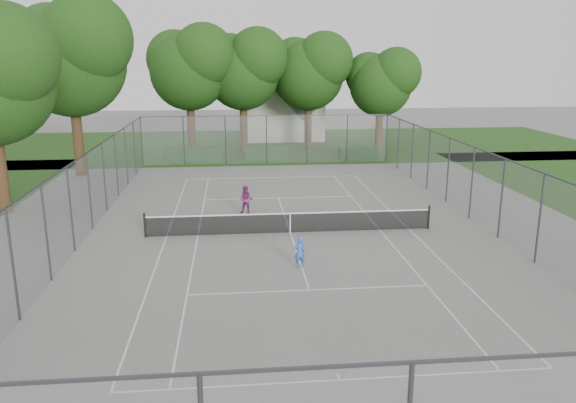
{
  "coord_description": "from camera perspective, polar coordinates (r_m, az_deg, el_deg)",
  "views": [
    {
      "loc": [
        -2.46,
        -23.92,
        7.72
      ],
      "look_at": [
        0.0,
        1.0,
        1.2
      ],
      "focal_mm": 35.0,
      "sensor_mm": 36.0,
      "label": 1
    }
  ],
  "objects": [
    {
      "name": "woman_player",
      "position": [
        28.18,
        -4.27,
        0.16
      ],
      "size": [
        0.83,
        0.73,
        1.43
      ],
      "primitive_type": "imported",
      "rotation": [
        0.0,
        0.0,
        -0.3
      ],
      "color": "#7D2968",
      "rests_on": "ground"
    },
    {
      "name": "hedge_left",
      "position": [
        43.01,
        -9.54,
        4.75
      ],
      "size": [
        4.12,
        1.23,
        1.03
      ],
      "primitive_type": "cube",
      "color": "#154014",
      "rests_on": "ground"
    },
    {
      "name": "tree_far_right",
      "position": [
        47.57,
        9.53,
        12.07
      ],
      "size": [
        5.86,
        5.35,
        8.43
      ],
      "color": "#3B2515",
      "rests_on": "ground"
    },
    {
      "name": "perimeter_fence",
      "position": [
        24.77,
        0.23,
        0.78
      ],
      "size": [
        18.08,
        34.08,
        3.52
      ],
      "color": "#38383D",
      "rests_on": "ground"
    },
    {
      "name": "hedge_right",
      "position": [
        44.02,
        7.09,
        4.97
      ],
      "size": [
        2.95,
        1.08,
        0.88
      ],
      "primitive_type": "cube",
      "color": "#154014",
      "rests_on": "ground"
    },
    {
      "name": "tree_far_midright",
      "position": [
        47.76,
        2.21,
        13.31
      ],
      "size": [
        6.74,
        6.16,
        9.69
      ],
      "color": "#3B2515",
      "rests_on": "ground"
    },
    {
      "name": "tree_side_back",
      "position": [
        39.1,
        -21.17,
        13.95
      ],
      "size": [
        8.02,
        7.32,
        11.53
      ],
      "color": "#3B2515",
      "rests_on": "ground"
    },
    {
      "name": "girl_player",
      "position": [
        21.09,
        1.18,
        -5.14
      ],
      "size": [
        0.5,
        0.4,
        1.2
      ],
      "primitive_type": "imported",
      "rotation": [
        0.0,
        0.0,
        3.43
      ],
      "color": "blue",
      "rests_on": "ground"
    },
    {
      "name": "tree_far_midleft",
      "position": [
        46.91,
        -4.53,
        13.5
      ],
      "size": [
        6.95,
        6.34,
        9.99
      ],
      "color": "#3B2515",
      "rests_on": "ground"
    },
    {
      "name": "tree_far_left",
      "position": [
        46.24,
        -9.95,
        13.53
      ],
      "size": [
        7.12,
        6.5,
        10.24
      ],
      "color": "#3B2515",
      "rests_on": "ground"
    },
    {
      "name": "court_markings",
      "position": [
        25.26,
        0.22,
        -3.19
      ],
      "size": [
        11.03,
        23.83,
        0.01
      ],
      "color": "silver",
      "rests_on": "ground"
    },
    {
      "name": "ground",
      "position": [
        25.26,
        0.22,
        -3.2
      ],
      "size": [
        120.0,
        120.0,
        0.0
      ],
      "primitive_type": "plane",
      "color": "slate",
      "rests_on": "ground"
    },
    {
      "name": "tennis_net",
      "position": [
        25.11,
        0.22,
        -2.09
      ],
      "size": [
        12.87,
        0.1,
        1.1
      ],
      "color": "black",
      "rests_on": "ground"
    },
    {
      "name": "house",
      "position": [
        54.05,
        -0.73,
        10.46
      ],
      "size": [
        7.64,
        5.92,
        9.51
      ],
      "color": "beige",
      "rests_on": "ground"
    },
    {
      "name": "hedge_mid",
      "position": [
        43.12,
        -2.19,
        4.96
      ],
      "size": [
        3.27,
        0.94,
        1.03
      ],
      "primitive_type": "cube",
      "color": "#154014",
      "rests_on": "ground"
    },
    {
      "name": "grass_far",
      "position": [
        50.58,
        -2.8,
        5.8
      ],
      "size": [
        60.0,
        20.0,
        0.0
      ],
      "primitive_type": "cube",
      "color": "#1C3F12",
      "rests_on": "ground"
    }
  ]
}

